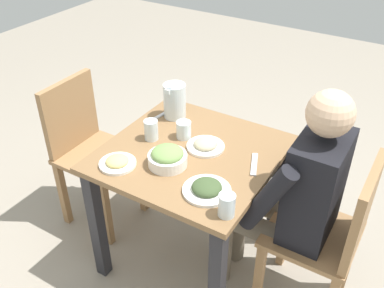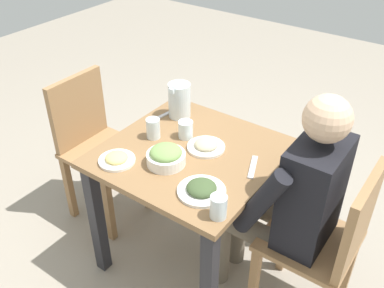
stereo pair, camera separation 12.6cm
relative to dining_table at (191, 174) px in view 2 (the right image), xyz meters
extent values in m
plane|color=gray|center=(0.00, 0.00, -0.59)|extent=(8.00, 8.00, 0.00)
cube|color=olive|center=(0.00, 0.00, 0.13)|extent=(0.80, 0.80, 0.03)
cube|color=#232328|center=(-0.35, -0.35, -0.24)|extent=(0.06, 0.06, 0.70)
cube|color=#232328|center=(0.35, -0.35, -0.24)|extent=(0.06, 0.06, 0.70)
cube|color=#232328|center=(-0.35, 0.35, -0.24)|extent=(0.06, 0.06, 0.70)
cube|color=#232328|center=(0.35, 0.35, -0.24)|extent=(0.06, 0.06, 0.70)
cube|color=#997047|center=(0.22, -0.80, -0.36)|extent=(0.04, 0.04, 0.45)
cube|color=#997047|center=(-0.12, -0.46, -0.36)|extent=(0.04, 0.04, 0.45)
cube|color=#997047|center=(0.22, -0.46, -0.36)|extent=(0.04, 0.04, 0.45)
cube|color=#997047|center=(0.05, -0.63, -0.13)|extent=(0.40, 0.40, 0.03)
cube|color=#997047|center=(0.05, -0.81, 0.10)|extent=(0.38, 0.04, 0.42)
cube|color=#997047|center=(0.18, 0.80, -0.36)|extent=(0.04, 0.04, 0.45)
cube|color=#997047|center=(-0.16, 0.80, -0.36)|extent=(0.04, 0.04, 0.45)
cube|color=#997047|center=(0.18, 0.46, -0.36)|extent=(0.04, 0.04, 0.45)
cube|color=#997047|center=(-0.16, 0.46, -0.36)|extent=(0.04, 0.04, 0.45)
cube|color=#997047|center=(0.01, 0.63, -0.13)|extent=(0.40, 0.40, 0.03)
cube|color=#997047|center=(0.01, 0.81, 0.10)|extent=(0.38, 0.04, 0.42)
cube|color=black|center=(0.05, -0.60, 0.14)|extent=(0.32, 0.20, 0.50)
sphere|color=#DBB28E|center=(0.05, -0.60, 0.51)|extent=(0.19, 0.19, 0.19)
cylinder|color=#665B4C|center=(-0.04, -0.41, -0.14)|extent=(0.11, 0.38, 0.11)
cylinder|color=#665B4C|center=(-0.04, -0.22, -0.35)|extent=(0.10, 0.10, 0.48)
cylinder|color=black|center=(-0.15, -0.46, 0.16)|extent=(0.08, 0.23, 0.37)
cylinder|color=#665B4C|center=(0.13, -0.41, -0.14)|extent=(0.11, 0.38, 0.11)
cylinder|color=#665B4C|center=(0.13, -0.22, -0.35)|extent=(0.10, 0.10, 0.48)
cylinder|color=black|center=(0.25, -0.46, 0.16)|extent=(0.08, 0.23, 0.37)
cylinder|color=silver|center=(0.24, 0.24, 0.24)|extent=(0.12, 0.12, 0.19)
cube|color=silver|center=(0.31, 0.24, 0.24)|extent=(0.02, 0.02, 0.11)
cube|color=silver|center=(0.18, 0.24, 0.32)|extent=(0.04, 0.03, 0.02)
cylinder|color=white|center=(-0.15, 0.03, 0.17)|extent=(0.18, 0.18, 0.05)
ellipsoid|color=#759951|center=(-0.15, 0.03, 0.20)|extent=(0.15, 0.15, 0.06)
cylinder|color=white|center=(-0.22, -0.22, 0.15)|extent=(0.21, 0.21, 0.01)
ellipsoid|color=#3D512D|center=(-0.22, -0.22, 0.17)|extent=(0.13, 0.13, 0.05)
cylinder|color=white|center=(-0.27, 0.23, 0.15)|extent=(0.17, 0.17, 0.01)
ellipsoid|color=#E0C670|center=(-0.27, 0.23, 0.16)|extent=(0.11, 0.11, 0.04)
cylinder|color=white|center=(0.06, -0.05, 0.15)|extent=(0.19, 0.19, 0.01)
ellipsoid|color=#B7AD89|center=(0.06, -0.05, 0.16)|extent=(0.11, 0.11, 0.04)
cylinder|color=silver|center=(-0.30, -0.35, 0.19)|extent=(0.07, 0.07, 0.10)
cylinder|color=silver|center=(-0.01, 0.22, 0.19)|extent=(0.07, 0.07, 0.10)
cylinder|color=silver|center=(0.09, 0.09, 0.18)|extent=(0.07, 0.07, 0.09)
cube|color=silver|center=(0.06, -0.31, 0.14)|extent=(0.17, 0.09, 0.01)
cube|color=silver|center=(0.23, 0.31, 0.14)|extent=(0.19, 0.05, 0.01)
camera|label=1|loc=(-1.45, -0.89, 1.33)|focal=40.28mm
camera|label=2|loc=(-1.38, -0.99, 1.33)|focal=40.28mm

